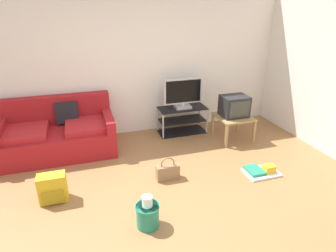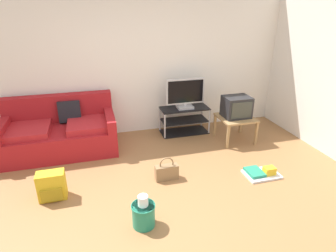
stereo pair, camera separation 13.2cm
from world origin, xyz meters
The scene contains 12 objects.
ground_plane centered at (0.00, 0.00, -0.01)m, with size 9.00×9.80×0.02m, color olive.
wall_back centered at (0.00, 2.45, 1.35)m, with size 9.00×0.10×2.70m, color silver.
wall_right centered at (3.05, 0.84, 1.35)m, with size 0.10×3.60×2.70m, color silver.
couch centered at (-1.17, 1.95, 0.32)m, with size 1.77×0.94×0.88m.
tv_stand centered at (1.04, 2.09, 0.25)m, with size 0.90×0.41×0.50m.
flat_tv centered at (1.04, 2.07, 0.78)m, with size 0.72×0.22×0.56m.
side_table centered at (1.81, 1.53, 0.39)m, with size 0.60×0.60×0.45m.
crt_tv centered at (1.81, 1.54, 0.63)m, with size 0.46×0.37×0.37m.
backpack centered at (-1.21, 0.60, 0.18)m, with size 0.33×0.26×0.37m.
handbag centered at (0.29, 0.63, 0.12)m, with size 0.32×0.12×0.35m.
cleaning_bucket centered at (-0.19, -0.18, 0.16)m, with size 0.27×0.27×0.39m.
floor_tray centered at (1.64, 0.35, 0.04)m, with size 0.49×0.34×0.14m.
Camera 1 is at (-0.72, -2.61, 2.27)m, focal length 30.31 mm.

